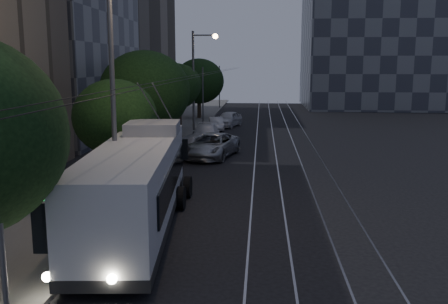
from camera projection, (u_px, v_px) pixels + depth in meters
ground at (244, 215)px, 21.38m from camera, size 120.00×120.00×0.00m
sidewalk at (163, 140)px, 41.56m from camera, size 5.00×90.00×0.15m
tram_rails at (283, 142)px, 40.83m from camera, size 4.52×90.00×0.02m
overhead_wires at (193, 99)px, 40.77m from camera, size 2.23×90.00×6.00m
building_distant_right at (383, 23)px, 71.91m from camera, size 22.00×18.00×24.00m
trolleybus at (138, 184)px, 19.39m from camera, size 3.78×12.98×5.63m
pickup_silver at (212, 146)px, 34.19m from camera, size 3.94×6.33×1.63m
car_white_a at (191, 144)px, 35.36m from camera, size 3.31×4.54×1.44m
car_white_b at (206, 133)px, 40.68m from camera, size 2.10×5.04×1.46m
car_white_c at (216, 124)px, 48.16m from camera, size 1.85×3.86×1.22m
car_white_d at (228, 119)px, 50.61m from camera, size 3.01×4.91×1.56m
tree_1 at (115, 117)px, 24.44m from camera, size 4.14×4.14×5.66m
tree_2 at (145, 92)px, 30.68m from camera, size 5.58×5.58×7.19m
tree_3 at (174, 87)px, 40.99m from camera, size 4.24×4.24×6.42m
tree_4 at (179, 85)px, 46.16m from camera, size 4.24×4.24×6.33m
tree_5 at (199, 81)px, 56.94m from camera, size 5.70×5.70×6.92m
streetlamp_near at (122, 54)px, 19.40m from camera, size 2.70×0.44×11.31m
streetlamp_far at (198, 73)px, 42.65m from camera, size 2.23×0.44×9.07m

